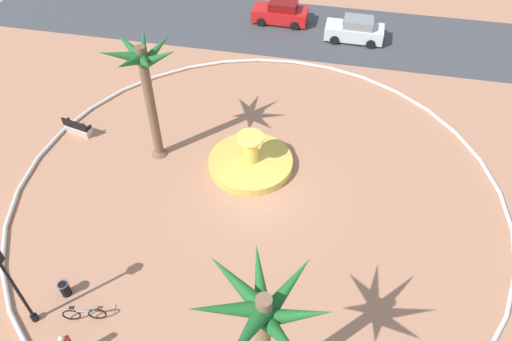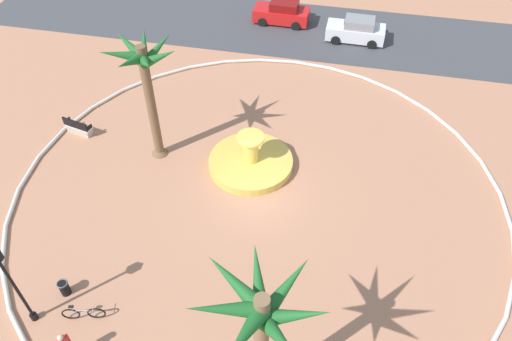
% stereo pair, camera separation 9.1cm
% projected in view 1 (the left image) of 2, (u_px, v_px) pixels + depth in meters
% --- Properties ---
extents(ground_plane, '(80.00, 80.00, 0.00)m').
position_uv_depth(ground_plane, '(258.00, 193.00, 24.28)').
color(ground_plane, tan).
extents(plaza_curb, '(24.00, 24.00, 0.20)m').
position_uv_depth(plaza_curb, '(258.00, 192.00, 24.21)').
color(plaza_curb, silver).
rests_on(plaza_curb, ground).
extents(street_asphalt, '(48.00, 8.00, 0.03)m').
position_uv_depth(street_asphalt, '(304.00, 30.00, 35.63)').
color(street_asphalt, '#424247').
rests_on(street_asphalt, ground).
extents(fountain, '(4.37, 4.37, 2.02)m').
position_uv_depth(fountain, '(251.00, 162.00, 25.44)').
color(fountain, gold).
rests_on(fountain, ground).
extents(palm_tree_near_fountain, '(3.58, 3.66, 6.75)m').
position_uv_depth(palm_tree_near_fountain, '(145.00, 75.00, 22.76)').
color(palm_tree_near_fountain, brown).
rests_on(palm_tree_near_fountain, ground).
extents(palm_tree_by_curb, '(4.05, 4.04, 6.59)m').
position_uv_depth(palm_tree_by_curb, '(262.00, 323.00, 14.00)').
color(palm_tree_by_curb, brown).
rests_on(palm_tree_by_curb, ground).
extents(bench_north, '(1.67, 0.84, 1.00)m').
position_uv_depth(bench_north, '(78.00, 129.00, 27.24)').
color(bench_north, beige).
rests_on(bench_north, ground).
extents(lamppost, '(0.32, 0.32, 4.57)m').
position_uv_depth(lamppost, '(12.00, 283.00, 17.59)').
color(lamppost, black).
rests_on(lamppost, ground).
extents(trash_bin, '(0.46, 0.46, 0.73)m').
position_uv_depth(trash_bin, '(65.00, 289.00, 20.02)').
color(trash_bin, black).
rests_on(trash_bin, ground).
extents(bicycle_red_frame, '(1.68, 0.57, 0.94)m').
position_uv_depth(bicycle_red_frame, '(84.00, 314.00, 19.21)').
color(bicycle_red_frame, black).
rests_on(bicycle_red_frame, ground).
extents(parked_car_leftmost, '(4.03, 1.98, 1.67)m').
position_uv_depth(parked_car_leftmost, '(281.00, 13.00, 35.87)').
color(parked_car_leftmost, red).
rests_on(parked_car_leftmost, ground).
extents(parked_car_second, '(4.02, 1.96, 1.67)m').
position_uv_depth(parked_car_second, '(355.00, 30.00, 34.08)').
color(parked_car_second, silver).
rests_on(parked_car_second, ground).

